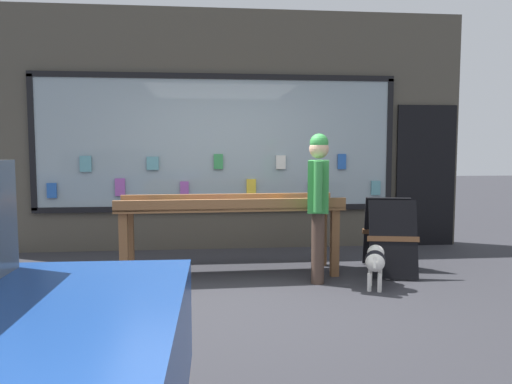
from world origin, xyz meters
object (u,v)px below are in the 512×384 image
object	(u,v)px
display_table_main	(230,211)
person_browsing	(318,197)
sandwich_board_sign	(389,235)
small_dog	(375,260)

from	to	relation	value
display_table_main	person_browsing	world-z (taller)	person_browsing
display_table_main	person_browsing	xyz separation A→B (m)	(0.94, -0.45, 0.21)
display_table_main	sandwich_board_sign	world-z (taller)	display_table_main
person_browsing	small_dog	size ratio (longest dim) A/B	2.93
sandwich_board_sign	display_table_main	bearing A→B (deg)	-172.54
person_browsing	sandwich_board_sign	distance (m)	1.10
display_table_main	small_dog	size ratio (longest dim) A/B	4.64
sandwich_board_sign	person_browsing	bearing A→B (deg)	-149.53
small_dog	display_table_main	bearing A→B (deg)	83.62
display_table_main	sandwich_board_sign	bearing A→B (deg)	-4.17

